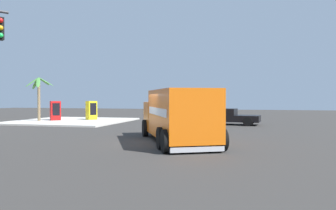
% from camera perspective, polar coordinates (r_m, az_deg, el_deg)
% --- Properties ---
extents(ground_plane, '(100.00, 100.00, 0.00)m').
position_cam_1_polar(ground_plane, '(16.95, -2.08, -6.56)').
color(ground_plane, '#33302D').
extents(sidewalk_corner_far, '(10.26, 10.26, 0.14)m').
position_cam_1_polar(sidewalk_corner_far, '(32.95, -16.45, -2.70)').
color(sidewalk_corner_far, beige).
rests_on(sidewalk_corner_far, ground).
extents(delivery_truck, '(7.95, 5.68, 2.71)m').
position_cam_1_polar(delivery_truck, '(16.76, 1.67, -1.76)').
color(delivery_truck, orange).
rests_on(delivery_truck, ground).
extents(pickup_black, '(2.73, 5.39, 1.38)m').
position_cam_1_polar(pickup_black, '(28.73, 10.45, -1.92)').
color(pickup_black, black).
rests_on(pickup_black, ground).
extents(vending_machine_red, '(1.17, 1.17, 1.85)m').
position_cam_1_polar(vending_machine_red, '(33.54, -19.03, -0.94)').
color(vending_machine_red, red).
rests_on(vending_machine_red, sidewalk_corner_far).
extents(vending_machine_blue, '(1.17, 1.13, 1.85)m').
position_cam_1_polar(vending_machine_blue, '(33.47, -13.20, -0.91)').
color(vending_machine_blue, yellow).
rests_on(vending_machine_blue, sidewalk_corner_far).
extents(palm_tree_far, '(2.74, 2.54, 4.14)m').
position_cam_1_polar(palm_tree_far, '(33.23, -21.54, 2.18)').
color(palm_tree_far, '#7A6647').
rests_on(palm_tree_far, sidewalk_corner_far).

